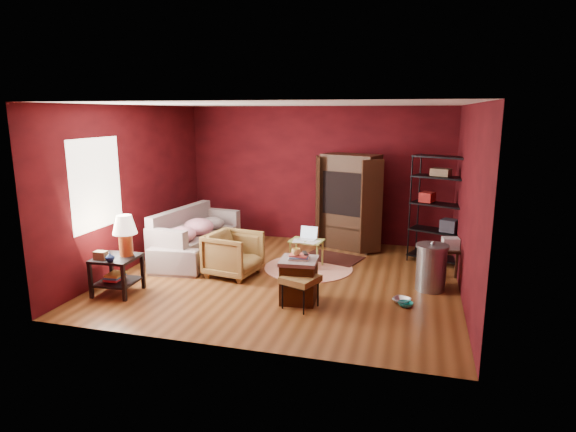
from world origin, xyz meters
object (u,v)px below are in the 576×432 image
(tv_armoire, at_px, (349,200))
(wire_shelving, at_px, (439,205))
(sofa, at_px, (194,235))
(hamper, at_px, (299,279))
(side_table, at_px, (121,247))
(armchair, at_px, (233,252))
(laptop_desk, at_px, (307,243))

(tv_armoire, xyz_separation_m, wire_shelving, (1.68, -0.58, 0.09))
(sofa, relative_size, hamper, 3.07)
(side_table, xyz_separation_m, tv_armoire, (2.93, 3.35, 0.26))
(sofa, relative_size, wire_shelving, 1.16)
(hamper, xyz_separation_m, wire_shelving, (1.96, 2.43, 0.73))
(tv_armoire, bearing_deg, hamper, -75.97)
(armchair, height_order, tv_armoire, tv_armoire)
(armchair, bearing_deg, side_table, 140.57)
(laptop_desk, bearing_deg, hamper, -75.89)
(laptop_desk, relative_size, wire_shelving, 0.36)
(sofa, xyz_separation_m, side_table, (-0.25, -1.88, 0.27))
(side_table, distance_m, tv_armoire, 4.46)
(side_table, bearing_deg, sofa, 82.36)
(side_table, xyz_separation_m, laptop_desk, (2.40, 1.93, -0.28))
(armchair, height_order, side_table, side_table)
(tv_armoire, bearing_deg, side_table, -111.83)
(hamper, relative_size, laptop_desk, 1.04)
(hamper, bearing_deg, armchair, 148.41)
(wire_shelving, bearing_deg, sofa, -146.27)
(sofa, bearing_deg, hamper, -128.94)
(laptop_desk, height_order, tv_armoire, tv_armoire)
(laptop_desk, xyz_separation_m, tv_armoire, (0.53, 1.42, 0.54))
(armchair, distance_m, hamper, 1.56)
(hamper, bearing_deg, wire_shelving, 51.03)
(armchair, relative_size, wire_shelving, 0.42)
(laptop_desk, bearing_deg, tv_armoire, 74.66)
(laptop_desk, relative_size, tv_armoire, 0.37)
(side_table, bearing_deg, laptop_desk, 38.78)
(sofa, bearing_deg, tv_armoire, -67.62)
(hamper, xyz_separation_m, laptop_desk, (-0.25, 1.58, 0.10))
(laptop_desk, bearing_deg, armchair, -139.36)
(hamper, distance_m, wire_shelving, 3.21)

